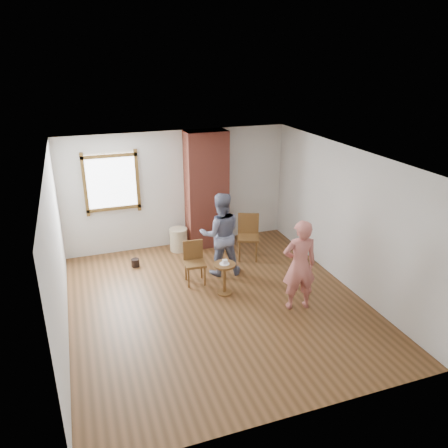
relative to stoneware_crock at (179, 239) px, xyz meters
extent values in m
plane|color=brown|center=(0.10, -2.40, -0.25)|extent=(5.50, 5.50, 0.00)
cube|color=silver|center=(0.10, 0.35, 1.05)|extent=(5.00, 0.04, 2.60)
cube|color=silver|center=(-2.40, -2.40, 1.05)|extent=(0.04, 5.50, 2.60)
cube|color=silver|center=(2.60, -2.40, 1.05)|extent=(0.04, 5.50, 2.60)
cube|color=white|center=(0.10, -2.40, 2.35)|extent=(5.00, 5.50, 0.04)
cube|color=brown|center=(-1.30, 0.31, 1.35)|extent=(1.14, 0.06, 1.34)
cube|color=white|center=(-1.30, 0.33, 1.35)|extent=(1.00, 0.02, 1.20)
cube|color=#AA4C3C|center=(0.70, 0.10, 1.05)|extent=(0.90, 0.50, 2.60)
cylinder|color=tan|center=(0.00, 0.00, 0.00)|extent=(0.45, 0.45, 0.50)
cylinder|color=black|center=(-1.04, -0.50, -0.17)|extent=(0.19, 0.19, 0.17)
cube|color=brown|center=(-0.06, -1.57, 0.16)|extent=(0.41, 0.41, 0.05)
cylinder|color=brown|center=(-0.23, -1.71, -0.05)|extent=(0.04, 0.04, 0.41)
cylinder|color=brown|center=(0.08, -1.73, -0.05)|extent=(0.04, 0.04, 0.41)
cylinder|color=brown|center=(-0.20, -1.40, -0.05)|extent=(0.04, 0.04, 0.41)
cylinder|color=brown|center=(0.10, -1.42, -0.05)|extent=(0.04, 0.04, 0.41)
cube|color=brown|center=(-0.05, -1.39, 0.36)|extent=(0.38, 0.07, 0.41)
cube|color=brown|center=(1.29, -0.90, 0.22)|extent=(0.58, 0.58, 0.05)
cylinder|color=brown|center=(1.06, -1.00, -0.01)|extent=(0.04, 0.04, 0.48)
cylinder|color=brown|center=(1.39, -1.14, -0.01)|extent=(0.04, 0.04, 0.48)
cylinder|color=brown|center=(1.20, -0.67, -0.01)|extent=(0.04, 0.04, 0.48)
cylinder|color=brown|center=(1.53, -0.81, -0.01)|extent=(0.04, 0.04, 0.48)
cube|color=brown|center=(1.37, -0.72, 0.46)|extent=(0.43, 0.21, 0.48)
cylinder|color=brown|center=(0.33, -2.12, 0.33)|extent=(0.40, 0.40, 0.04)
cylinder|color=brown|center=(0.33, -2.12, 0.04)|extent=(0.06, 0.06, 0.54)
cylinder|color=brown|center=(0.33, -2.12, -0.24)|extent=(0.28, 0.28, 0.03)
cylinder|color=white|center=(0.33, -2.12, 0.35)|extent=(0.18, 0.18, 0.01)
cube|color=silver|center=(0.34, -2.12, 0.39)|extent=(0.08, 0.07, 0.06)
imported|color=#16193D|center=(0.53, -1.34, 0.58)|extent=(0.91, 0.76, 1.67)
imported|color=#CB6D65|center=(1.37, -2.97, 0.55)|extent=(0.64, 0.47, 1.61)
camera|label=1|loc=(-2.00, -8.72, 3.88)|focal=35.00mm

